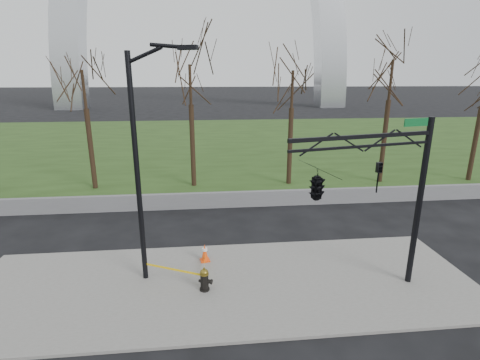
{
  "coord_description": "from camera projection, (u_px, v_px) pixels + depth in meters",
  "views": [
    {
      "loc": [
        -0.61,
        -11.32,
        7.24
      ],
      "look_at": [
        0.76,
        2.0,
        3.35
      ],
      "focal_mm": 26.82,
      "sensor_mm": 36.0,
      "label": 1
    }
  ],
  "objects": [
    {
      "name": "grass_strip",
      "position": [
        209.0,
        141.0,
        41.54
      ],
      "size": [
        120.0,
        40.0,
        0.06
      ],
      "primitive_type": "cube",
      "color": "#263E16",
      "rests_on": "ground"
    },
    {
      "name": "traffic_cone",
      "position": [
        205.0,
        253.0,
        14.31
      ],
      "size": [
        0.43,
        0.43,
        0.71
      ],
      "rotation": [
        0.0,
        0.0,
        0.18
      ],
      "color": "#FC480D",
      "rests_on": "sidewalk"
    },
    {
      "name": "street_light",
      "position": [
        142.0,
        156.0,
        11.88
      ],
      "size": [
        2.3,
        0.98,
        8.21
      ],
      "rotation": [
        0.0,
        0.0,
        -0.35
      ],
      "color": "black",
      "rests_on": "ground"
    },
    {
      "name": "fire_hydrant",
      "position": [
        205.0,
        280.0,
        12.33
      ],
      "size": [
        0.53,
        0.36,
        0.86
      ],
      "rotation": [
        0.0,
        0.0,
        -0.36
      ],
      "color": "black",
      "rests_on": "sidewalk"
    },
    {
      "name": "tree_row",
      "position": [
        291.0,
        120.0,
        23.62
      ],
      "size": [
        56.39,
        4.0,
        8.91
      ],
      "color": "black",
      "rests_on": "ground"
    },
    {
      "name": "traffic_signal_mast",
      "position": [
        339.0,
        182.0,
        10.89
      ],
      "size": [
        4.99,
        2.54,
        6.0
      ],
      "rotation": [
        0.0,
        0.0,
        0.22
      ],
      "color": "black",
      "rests_on": "ground"
    },
    {
      "name": "guardrail",
      "position": [
        216.0,
        200.0,
        20.41
      ],
      "size": [
        60.0,
        0.3,
        0.9
      ],
      "primitive_type": "cube",
      "color": "#59595B",
      "rests_on": "ground"
    },
    {
      "name": "caution_tape",
      "position": [
        188.0,
        269.0,
        12.99
      ],
      "size": [
        2.19,
        2.06,
        0.44
      ],
      "color": "yellow",
      "rests_on": "ground"
    },
    {
      "name": "sidewalk",
      "position": [
        225.0,
        284.0,
        12.88
      ],
      "size": [
        18.0,
        6.0,
        0.1
      ],
      "primitive_type": "cube",
      "color": "slate",
      "rests_on": "ground"
    },
    {
      "name": "ground",
      "position": [
        225.0,
        285.0,
        12.89
      ],
      "size": [
        500.0,
        500.0,
        0.0
      ],
      "primitive_type": "plane",
      "color": "black",
      "rests_on": "ground"
    }
  ]
}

